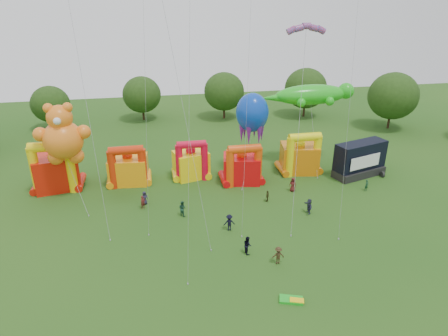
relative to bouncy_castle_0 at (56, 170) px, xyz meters
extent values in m
plane|color=#1E4B15|center=(20.03, -28.91, -2.71)|extent=(160.00, 160.00, 0.00)
cylinder|color=#352314|center=(58.48, 15.46, -0.85)|extent=(0.44, 0.44, 3.72)
ellipsoid|color=#203D12|center=(58.48, 15.46, 3.70)|extent=(9.30, 9.30, 8.89)
cylinder|color=#352314|center=(45.25, 26.32, -0.95)|extent=(0.44, 0.44, 3.51)
ellipsoid|color=#203D12|center=(45.25, 26.32, 3.34)|extent=(8.77, 8.78, 8.39)
cylinder|color=#352314|center=(28.24, 28.21, -1.06)|extent=(0.44, 0.44, 3.30)
ellipsoid|color=#203D12|center=(28.24, 28.21, 2.98)|extent=(8.25, 8.25, 7.88)
cylinder|color=#352314|center=(11.53, 30.19, -1.16)|extent=(0.44, 0.44, 3.09)
ellipsoid|color=#203D12|center=(11.53, 30.19, 2.61)|extent=(7.73, 7.72, 7.38)
cylinder|color=#352314|center=(-5.60, 27.22, -1.27)|extent=(0.44, 0.44, 2.88)
ellipsoid|color=#203D12|center=(-5.60, 27.22, 2.25)|extent=(7.20, 7.20, 6.88)
cube|color=red|center=(0.00, 0.32, -0.43)|extent=(6.38, 5.49, 4.56)
cylinder|color=yellow|center=(-2.19, -1.31, 0.55)|extent=(1.24, 1.24, 6.52)
cylinder|color=yellow|center=(2.19, -1.31, 0.55)|extent=(1.24, 1.24, 6.52)
cylinder|color=yellow|center=(0.00, -1.31, 3.81)|extent=(5.00, 1.30, 1.30)
sphere|color=yellow|center=(0.00, 0.32, 2.16)|extent=(1.40, 1.40, 1.40)
cube|color=orange|center=(9.39, 0.25, -0.86)|extent=(5.47, 4.56, 3.70)
cylinder|color=red|center=(7.41, -1.23, -0.06)|extent=(1.12, 1.12, 5.29)
cylinder|color=red|center=(11.38, -1.23, -0.06)|extent=(1.12, 1.12, 5.29)
cylinder|color=red|center=(9.39, -1.23, 2.58)|extent=(4.53, 1.17, 1.17)
sphere|color=red|center=(9.39, 0.25, 1.30)|extent=(1.40, 1.40, 1.40)
cube|color=yellow|center=(18.11, 0.37, -0.82)|extent=(5.27, 4.63, 3.78)
cylinder|color=red|center=(16.36, -0.93, -0.01)|extent=(0.99, 0.99, 5.40)
cylinder|color=red|center=(19.86, -0.93, -0.01)|extent=(0.99, 0.99, 5.40)
cylinder|color=red|center=(18.11, -0.93, 2.69)|extent=(4.00, 1.04, 1.04)
sphere|color=red|center=(18.11, 0.37, 1.37)|extent=(1.40, 1.40, 1.40)
cube|color=red|center=(24.86, -2.41, -0.83)|extent=(5.64, 4.86, 3.76)
cylinder|color=#F44B0D|center=(22.91, -3.86, -0.02)|extent=(1.10, 1.10, 5.38)
cylinder|color=#F44B0D|center=(26.80, -3.86, -0.02)|extent=(1.10, 1.10, 5.38)
cylinder|color=#F44B0D|center=(24.86, -3.86, 2.67)|extent=(4.43, 1.15, 1.15)
sphere|color=#F44B0D|center=(24.86, -2.41, 1.36)|extent=(1.40, 1.40, 1.40)
cube|color=orange|center=(33.99, -0.60, -0.67)|extent=(5.85, 5.00, 4.08)
cylinder|color=#FBF10D|center=(31.96, -2.11, 0.20)|extent=(1.14, 1.14, 5.82)
cylinder|color=#FBF10D|center=(36.02, -2.11, 0.20)|extent=(1.14, 1.14, 5.82)
cylinder|color=#FBF10D|center=(33.99, -2.11, 3.12)|extent=(4.63, 1.20, 1.20)
sphere|color=#FBF10D|center=(33.99, -0.60, 1.67)|extent=(1.40, 1.40, 1.40)
cube|color=black|center=(42.01, -3.78, -2.16)|extent=(8.30, 5.03, 1.10)
cube|color=black|center=(42.01, -3.58, 0.34)|extent=(8.19, 4.66, 3.90)
cube|color=white|center=(42.01, -5.09, -0.05)|extent=(5.17, 1.61, 1.83)
cylinder|color=black|center=(38.89, -4.95, -2.31)|extent=(0.30, 0.90, 0.90)
cylinder|color=black|center=(45.13, -4.95, -2.31)|extent=(0.30, 0.90, 0.90)
sphere|color=orange|center=(2.03, -2.14, 4.87)|extent=(4.87, 4.87, 4.87)
sphere|color=orange|center=(2.03, -2.14, 7.75)|extent=(3.10, 3.10, 3.10)
sphere|color=orange|center=(0.93, -2.14, 8.97)|extent=(1.22, 1.22, 1.22)
sphere|color=orange|center=(3.14, -2.14, 8.97)|extent=(1.22, 1.22, 1.22)
sphere|color=orange|center=(-0.51, -2.14, 5.76)|extent=(1.77, 1.77, 1.77)
sphere|color=orange|center=(4.58, -2.14, 5.76)|extent=(1.77, 1.77, 1.77)
sphere|color=orange|center=(0.82, -2.14, 2.66)|extent=(1.99, 1.99, 1.99)
sphere|color=orange|center=(3.25, -2.14, 2.66)|extent=(1.99, 1.99, 1.99)
sphere|color=white|center=(2.03, -3.64, 7.75)|extent=(0.89, 0.89, 0.89)
ellipsoid|color=green|center=(36.35, 2.49, 7.96)|extent=(11.10, 3.47, 2.95)
sphere|color=green|center=(41.77, 2.49, 8.28)|extent=(2.38, 2.38, 2.38)
cone|color=green|center=(30.72, 2.49, 7.74)|extent=(4.33, 1.73, 1.73)
sphere|color=green|center=(38.52, 4.23, 7.31)|extent=(1.30, 1.30, 1.30)
sphere|color=green|center=(38.52, 0.76, 7.31)|extent=(1.30, 1.30, 1.30)
sphere|color=green|center=(34.18, 4.23, 7.31)|extent=(1.30, 1.30, 1.30)
sphere|color=green|center=(34.18, 0.76, 7.31)|extent=(1.30, 1.30, 1.30)
ellipsoid|color=#0C3AB4|center=(27.00, 0.72, 6.24)|extent=(4.60, 4.60, 5.52)
cone|color=#591E8C|center=(28.50, 0.72, 3.71)|extent=(1.03, 1.03, 3.68)
cone|color=#591E8C|center=(27.75, 2.02, 3.71)|extent=(1.03, 1.03, 3.68)
cone|color=#591E8C|center=(26.26, 2.02, 3.71)|extent=(1.03, 1.03, 3.68)
cone|color=#591E8C|center=(25.51, 0.72, 3.71)|extent=(1.03, 1.03, 3.68)
cone|color=#591E8C|center=(26.26, -0.57, 3.71)|extent=(1.03, 1.03, 3.68)
cone|color=#591E8C|center=(27.75, -0.57, 3.71)|extent=(1.03, 1.03, 3.68)
cube|color=green|center=(23.65, -26.59, -2.59)|extent=(2.22, 1.60, 0.24)
cube|color=yellow|center=(24.05, -26.89, -2.45)|extent=(1.33, 0.96, 0.10)
imported|color=#262239|center=(11.43, -6.74, -1.83)|extent=(1.01, 0.85, 1.75)
imported|color=#581B19|center=(11.22, -7.80, -1.85)|extent=(0.74, 0.71, 1.71)
imported|color=#19402D|center=(15.82, -10.42, -1.74)|extent=(1.17, 1.19, 1.94)
imported|color=black|center=(20.64, -14.59, -1.73)|extent=(1.28, 0.75, 1.96)
imported|color=#3C3718|center=(26.73, -8.92, -1.94)|extent=(0.81, 0.95, 1.53)
imported|color=#292844|center=(30.76, -12.71, -1.75)|extent=(0.62, 1.79, 1.91)
imported|color=#541818|center=(30.85, -6.83, -1.72)|extent=(1.14, 1.11, 1.97)
imported|color=#183D23|center=(40.62, -8.51, -1.91)|extent=(0.69, 0.60, 1.59)
imported|color=black|center=(21.60, -19.14, -1.73)|extent=(0.85, 1.03, 1.95)
imported|color=#382816|center=(24.12, -21.36, -1.77)|extent=(1.25, 0.76, 1.88)
camera|label=1|loc=(12.91, -51.88, 21.69)|focal=32.00mm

